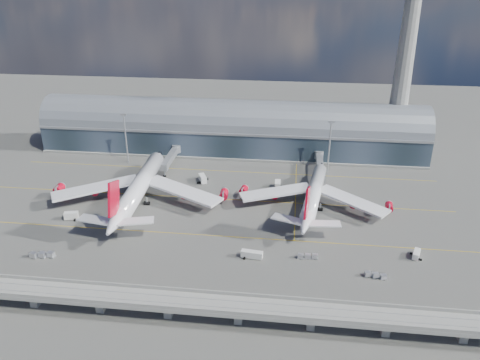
# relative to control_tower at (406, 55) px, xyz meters

# --- Properties ---
(ground) EXTENTS (500.00, 500.00, 0.00)m
(ground) POSITION_rel_control_tower_xyz_m (-85.00, -83.00, -51.64)
(ground) COLOR #474744
(ground) RESTS_ON ground
(taxi_lines) EXTENTS (200.00, 80.12, 0.01)m
(taxi_lines) POSITION_rel_control_tower_xyz_m (-85.00, -60.89, -51.63)
(taxi_lines) COLOR gold
(taxi_lines) RESTS_ON ground
(terminal) EXTENTS (200.00, 30.00, 28.00)m
(terminal) POSITION_rel_control_tower_xyz_m (-85.00, -5.01, -40.30)
(terminal) COLOR #202C35
(terminal) RESTS_ON ground
(control_tower) EXTENTS (19.00, 19.00, 103.00)m
(control_tower) POSITION_rel_control_tower_xyz_m (0.00, 0.00, 0.00)
(control_tower) COLOR gray
(control_tower) RESTS_ON ground
(guideway) EXTENTS (220.00, 8.50, 7.20)m
(guideway) POSITION_rel_control_tower_xyz_m (-85.00, -138.00, -46.34)
(guideway) COLOR gray
(guideway) RESTS_ON ground
(floodlight_mast_left) EXTENTS (3.00, 0.70, 25.70)m
(floodlight_mast_left) POSITION_rel_control_tower_xyz_m (-135.00, -28.00, -38.00)
(floodlight_mast_left) COLOR gray
(floodlight_mast_left) RESTS_ON ground
(floodlight_mast_right) EXTENTS (3.00, 0.70, 25.70)m
(floodlight_mast_right) POSITION_rel_control_tower_xyz_m (-35.00, -28.00, -38.00)
(floodlight_mast_right) COLOR gray
(floodlight_mast_right) RESTS_ON ground
(airliner_left) EXTENTS (74.80, 78.58, 23.95)m
(airliner_left) POSITION_rel_control_tower_xyz_m (-115.35, -70.23, -44.79)
(airliner_left) COLOR white
(airliner_left) RESTS_ON ground
(airliner_right) EXTENTS (63.31, 66.21, 21.02)m
(airliner_right) POSITION_rel_control_tower_xyz_m (-42.80, -65.77, -46.19)
(airliner_right) COLOR white
(airliner_right) RESTS_ON ground
(jet_bridge_left) EXTENTS (4.40, 28.00, 7.25)m
(jet_bridge_left) POSITION_rel_control_tower_xyz_m (-111.96, -29.88, -46.46)
(jet_bridge_left) COLOR gray
(jet_bridge_left) RESTS_ON ground
(jet_bridge_right) EXTENTS (4.40, 32.00, 7.25)m
(jet_bridge_right) POSITION_rel_control_tower_xyz_m (-39.06, -31.82, -46.46)
(jet_bridge_right) COLOR gray
(jet_bridge_right) RESTS_ON ground
(service_truck_1) EXTENTS (5.72, 3.70, 3.06)m
(service_truck_1) POSITION_rel_control_tower_xyz_m (-137.49, -87.49, -50.09)
(service_truck_1) COLOR silver
(service_truck_1) RESTS_ON ground
(service_truck_2) EXTENTS (7.61, 3.06, 2.68)m
(service_truck_2) POSITION_rel_control_tower_xyz_m (-64.30, -105.86, -50.24)
(service_truck_2) COLOR silver
(service_truck_2) RESTS_ON ground
(service_truck_3) EXTENTS (3.69, 5.49, 2.48)m
(service_truck_3) POSITION_rel_control_tower_xyz_m (-8.47, -98.81, -50.37)
(service_truck_3) COLOR silver
(service_truck_3) RESTS_ON ground
(service_truck_4) EXTENTS (2.87, 5.54, 3.17)m
(service_truck_4) POSITION_rel_control_tower_xyz_m (-58.16, -49.11, -50.04)
(service_truck_4) COLOR silver
(service_truck_4) RESTS_ON ground
(service_truck_5) EXTENTS (5.01, 7.13, 3.22)m
(service_truck_5) POSITION_rel_control_tower_xyz_m (-92.89, -46.69, -49.99)
(service_truck_5) COLOR silver
(service_truck_5) RESTS_ON ground
(cargo_train_0) EXTENTS (8.73, 3.28, 1.91)m
(cargo_train_0) POSITION_rel_control_tower_xyz_m (-135.55, -114.06, -50.64)
(cargo_train_0) COLOR gray
(cargo_train_0) RESTS_ON ground
(cargo_train_1) EXTENTS (7.30, 2.86, 1.60)m
(cargo_train_1) POSITION_rel_control_tower_xyz_m (-23.92, -112.20, -50.80)
(cargo_train_1) COLOR gray
(cargo_train_1) RESTS_ON ground
(cargo_train_2) EXTENTS (7.22, 2.09, 1.59)m
(cargo_train_2) POSITION_rel_control_tower_xyz_m (-45.32, -103.83, -50.81)
(cargo_train_2) COLOR gray
(cargo_train_2) RESTS_ON ground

